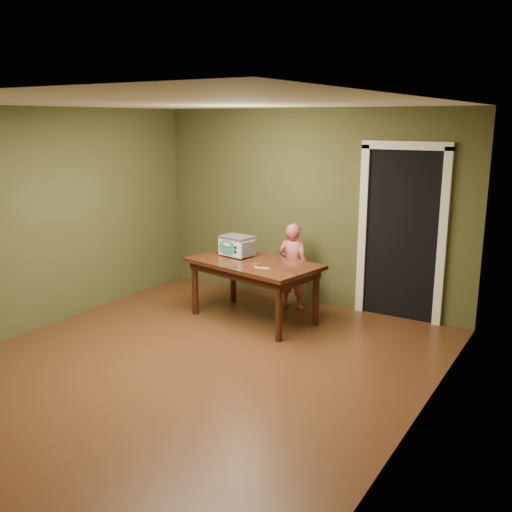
# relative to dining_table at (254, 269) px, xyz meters

# --- Properties ---
(floor) EXTENTS (5.00, 5.00, 0.00)m
(floor) POSITION_rel_dining_table_xyz_m (0.21, -1.45, -0.65)
(floor) COLOR #512717
(floor) RESTS_ON ground
(room_shell) EXTENTS (4.52, 5.02, 2.61)m
(room_shell) POSITION_rel_dining_table_xyz_m (0.21, -1.45, 1.06)
(room_shell) COLOR #464927
(room_shell) RESTS_ON ground
(doorway) EXTENTS (1.10, 0.66, 2.25)m
(doorway) POSITION_rel_dining_table_xyz_m (1.51, 1.33, 0.41)
(doorway) COLOR black
(doorway) RESTS_ON ground
(dining_table) EXTENTS (1.74, 1.18, 0.75)m
(dining_table) POSITION_rel_dining_table_xyz_m (0.00, 0.00, 0.00)
(dining_table) COLOR black
(dining_table) RESTS_ON floor
(toy_oven) EXTENTS (0.47, 0.35, 0.26)m
(toy_oven) POSITION_rel_dining_table_xyz_m (-0.34, 0.13, 0.24)
(toy_oven) COLOR #4C4F54
(toy_oven) RESTS_ON dining_table
(baking_pan) EXTENTS (0.10, 0.10, 0.02)m
(baking_pan) POSITION_rel_dining_table_xyz_m (0.12, -0.16, 0.11)
(baking_pan) COLOR silver
(baking_pan) RESTS_ON dining_table
(spatula) EXTENTS (0.18, 0.05, 0.01)m
(spatula) POSITION_rel_dining_table_xyz_m (0.25, -0.23, 0.10)
(spatula) COLOR #FFE56E
(spatula) RESTS_ON dining_table
(child) EXTENTS (0.43, 0.29, 1.15)m
(child) POSITION_rel_dining_table_xyz_m (0.20, 0.65, -0.08)
(child) COLOR #C9535B
(child) RESTS_ON floor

